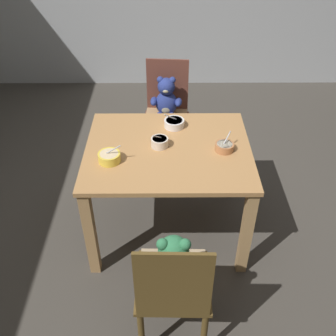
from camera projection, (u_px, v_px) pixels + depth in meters
ground_plane at (168, 228)px, 3.09m from camera, size 5.20×5.20×0.04m
dining_table at (168, 163)px, 2.70m from camera, size 1.11×0.91×0.75m
teddy_chair_near_front at (173, 276)px, 2.04m from camera, size 0.41×0.43×0.92m
teddy_chair_far_center at (166, 108)px, 3.43m from camera, size 0.42×0.40×0.95m
porridge_bowl_yellow_near_left at (109, 157)px, 2.48m from camera, size 0.15×0.14×0.13m
porridge_bowl_white_far_center at (174, 123)px, 2.81m from camera, size 0.14×0.14×0.12m
porridge_bowl_cream_center at (160, 142)px, 2.61m from camera, size 0.12×0.12×0.12m
porridge_bowl_terracotta_near_right at (224, 147)px, 2.58m from camera, size 0.13×0.13×0.11m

